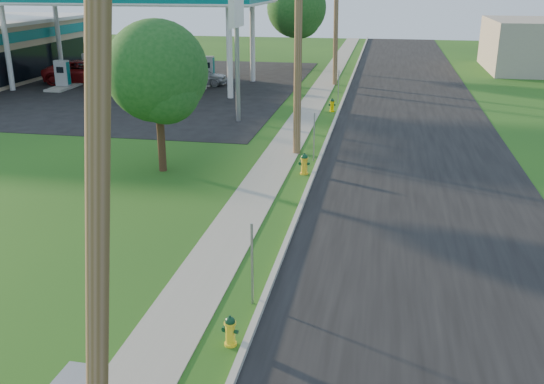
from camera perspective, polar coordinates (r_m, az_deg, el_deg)
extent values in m
cube|color=black|center=(19.28, 14.40, -2.76)|extent=(8.00, 120.00, 0.02)
cube|color=#A3A196|center=(19.36, 2.54, -1.84)|extent=(0.15, 120.00, 0.15)
cube|color=gray|center=(19.68, -2.51, -1.67)|extent=(1.50, 120.00, 0.03)
cube|color=black|center=(44.71, -14.90, 9.73)|extent=(26.00, 28.00, 0.02)
cylinder|color=brown|center=(8.08, -16.09, 1.69)|extent=(1.31, 0.32, 9.48)
cylinder|color=brown|center=(25.21, 2.49, 14.45)|extent=(0.32, 0.32, 9.80)
cylinder|color=brown|center=(43.07, 6.05, 16.26)|extent=(0.49, 0.32, 9.50)
cube|color=gray|center=(13.79, -1.88, -6.83)|extent=(0.05, 0.04, 2.00)
cube|color=gray|center=(24.78, 3.98, 5.17)|extent=(0.05, 0.04, 2.00)
cube|color=gray|center=(36.68, 6.27, 9.80)|extent=(0.05, 0.04, 2.00)
cylinder|color=silver|center=(44.20, -23.67, 12.26)|extent=(0.36, 0.36, 5.50)
cylinder|color=silver|center=(49.80, -19.46, 13.41)|extent=(0.36, 0.36, 5.50)
cylinder|color=silver|center=(38.01, -4.02, 12.87)|extent=(0.36, 0.36, 5.50)
cylinder|color=silver|center=(44.40, -1.85, 13.86)|extent=(0.36, 0.36, 5.50)
cube|color=silver|center=(43.34, -13.07, 17.08)|extent=(18.18, 9.18, 0.10)
cube|color=#A3A196|center=(44.08, -18.99, 9.30)|extent=(1.20, 3.20, 0.18)
cube|color=#9EA0A3|center=(43.94, -19.13, 10.53)|extent=(0.90, 0.50, 1.70)
cube|color=#016669|center=(43.94, -19.13, 10.53)|extent=(0.94, 0.40, 1.50)
cube|color=black|center=(43.67, -19.34, 10.79)|extent=(0.50, 0.02, 0.40)
cube|color=#A3A196|center=(40.47, -7.64, 9.34)|extent=(1.20, 3.20, 0.18)
cube|color=#9EA0A3|center=(40.32, -7.70, 10.69)|extent=(0.90, 0.50, 1.70)
cube|color=#016669|center=(40.32, -7.70, 10.69)|extent=(0.94, 0.40, 1.50)
cube|color=black|center=(40.03, -7.84, 10.98)|extent=(0.50, 0.02, 0.40)
cube|color=#A3A196|center=(47.56, -16.67, 10.22)|extent=(1.20, 3.20, 0.18)
cube|color=#9EA0A3|center=(47.43, -16.78, 11.36)|extent=(0.90, 0.50, 1.70)
cube|color=#016669|center=(47.43, -16.78, 11.36)|extent=(0.94, 0.40, 1.50)
cube|color=black|center=(47.16, -16.96, 11.61)|extent=(0.50, 0.02, 0.40)
cube|color=#A3A196|center=(44.24, -6.04, 10.27)|extent=(1.20, 3.20, 0.18)
cube|color=#9EA0A3|center=(44.09, -6.08, 11.50)|extent=(0.90, 0.50, 1.70)
cube|color=#016669|center=(44.09, -6.08, 11.50)|extent=(0.94, 0.40, 1.50)
cube|color=black|center=(43.80, -6.19, 11.77)|extent=(0.50, 0.02, 0.40)
cube|color=#016669|center=(47.17, -22.04, 13.51)|extent=(0.06, 22.00, 0.70)
cube|color=black|center=(47.36, -21.74, 11.23)|extent=(0.06, 16.06, 2.20)
cylinder|color=gray|center=(31.60, -3.27, 11.08)|extent=(0.24, 0.24, 5.00)
cube|color=silver|center=(31.29, -3.39, 17.07)|extent=(0.30, 2.00, 2.00)
cylinder|color=#372417|center=(23.68, -10.42, 5.43)|extent=(0.30, 0.30, 2.97)
sphere|color=#174D19|center=(23.23, -10.78, 11.12)|extent=(3.80, 3.80, 3.80)
sphere|color=#174D19|center=(22.90, -10.01, 9.54)|extent=(2.61, 2.61, 2.61)
cylinder|color=#372417|center=(51.19, 2.28, 13.62)|extent=(0.30, 0.30, 3.74)
sphere|color=#174D19|center=(50.97, 2.33, 16.96)|extent=(4.79, 4.79, 4.79)
sphere|color=#174D19|center=(50.65, 2.73, 16.10)|extent=(3.29, 3.29, 3.29)
cylinder|color=yellow|center=(12.84, -3.92, -14.06)|extent=(0.26, 0.26, 0.06)
cylinder|color=yellow|center=(12.70, -3.94, -13.13)|extent=(0.20, 0.20, 0.55)
cylinder|color=yellow|center=(12.58, -3.97, -12.21)|extent=(0.26, 0.26, 0.04)
sphere|color=#0C341B|center=(12.56, -3.97, -12.07)|extent=(0.21, 0.21, 0.21)
cylinder|color=#0C341B|center=(12.50, -3.98, -11.64)|extent=(0.05, 0.05, 0.06)
cylinder|color=#0C341B|center=(12.57, -4.24, -13.13)|extent=(0.13, 0.13, 0.10)
cylinder|color=#0C341B|center=(12.72, -4.47, -12.71)|extent=(0.11, 0.10, 0.08)
cylinder|color=#0C341B|center=(12.61, -3.42, -12.99)|extent=(0.11, 0.10, 0.08)
cylinder|color=gold|center=(23.29, 3.04, 1.78)|extent=(0.31, 0.31, 0.07)
cylinder|color=gold|center=(23.20, 3.06, 2.49)|extent=(0.25, 0.25, 0.67)
cylinder|color=gold|center=(23.12, 3.07, 3.18)|extent=(0.31, 0.31, 0.04)
sphere|color=#0B391D|center=(23.10, 3.07, 3.28)|extent=(0.26, 0.26, 0.26)
cylinder|color=#0B391D|center=(23.07, 3.08, 3.60)|extent=(0.06, 0.06, 0.07)
cylinder|color=#0B391D|center=(23.03, 2.98, 2.59)|extent=(0.13, 0.14, 0.12)
cylinder|color=#0B391D|center=(23.20, 2.68, 2.73)|extent=(0.12, 0.11, 0.10)
cylinder|color=#0B391D|center=(23.14, 3.44, 2.67)|extent=(0.12, 0.11, 0.10)
cylinder|color=#EFC700|center=(34.56, 5.66, 7.59)|extent=(0.29, 0.29, 0.06)
cylinder|color=#EFC700|center=(34.50, 5.67, 8.03)|extent=(0.22, 0.22, 0.61)
cylinder|color=#EFC700|center=(34.45, 5.69, 8.46)|extent=(0.29, 0.29, 0.04)
sphere|color=#0E3419|center=(34.44, 5.69, 8.53)|extent=(0.23, 0.23, 0.23)
cylinder|color=#0E3419|center=(34.42, 5.70, 8.73)|extent=(0.05, 0.05, 0.06)
cylinder|color=#0E3419|center=(34.34, 5.68, 8.12)|extent=(0.13, 0.13, 0.11)
cylinder|color=#0E3419|center=(34.48, 5.44, 8.17)|extent=(0.11, 0.10, 0.09)
cylinder|color=#0E3419|center=(34.49, 5.92, 8.16)|extent=(0.11, 0.10, 0.09)
cube|color=gray|center=(10.06, -18.08, -16.49)|extent=(0.63, 0.82, 0.04)
imported|color=maroon|center=(46.03, -17.18, 10.77)|extent=(6.20, 3.95, 1.59)
imported|color=#AEB1B5|center=(43.31, -6.92, 10.82)|extent=(4.05, 1.90, 1.34)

